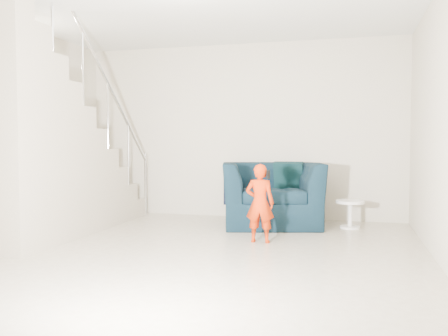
{
  "coord_description": "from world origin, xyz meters",
  "views": [
    {
      "loc": [
        1.67,
        -4.49,
        1.16
      ],
      "look_at": [
        0.15,
        1.2,
        0.85
      ],
      "focal_mm": 38.0,
      "sensor_mm": 36.0,
      "label": 1
    }
  ],
  "objects_px": {
    "armchair": "(271,194)",
    "side_table": "(350,210)",
    "staircase": "(42,160)",
    "toddler": "(260,203)"
  },
  "relations": [
    {
      "from": "side_table",
      "to": "staircase",
      "type": "xyz_separation_m",
      "value": [
        -3.68,
        -1.58,
        0.69
      ]
    },
    {
      "from": "side_table",
      "to": "armchair",
      "type": "bearing_deg",
      "value": -179.07
    },
    {
      "from": "armchair",
      "to": "staircase",
      "type": "xyz_separation_m",
      "value": [
        -2.6,
        -1.57,
        0.5
      ]
    },
    {
      "from": "armchair",
      "to": "side_table",
      "type": "distance_m",
      "value": 1.1
    },
    {
      "from": "armchair",
      "to": "staircase",
      "type": "distance_m",
      "value": 3.07
    },
    {
      "from": "armchair",
      "to": "staircase",
      "type": "height_order",
      "value": "staircase"
    },
    {
      "from": "side_table",
      "to": "staircase",
      "type": "height_order",
      "value": "staircase"
    },
    {
      "from": "side_table",
      "to": "staircase",
      "type": "distance_m",
      "value": 4.06
    },
    {
      "from": "toddler",
      "to": "side_table",
      "type": "height_order",
      "value": "toddler"
    },
    {
      "from": "staircase",
      "to": "armchair",
      "type": "bearing_deg",
      "value": 31.11
    }
  ]
}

